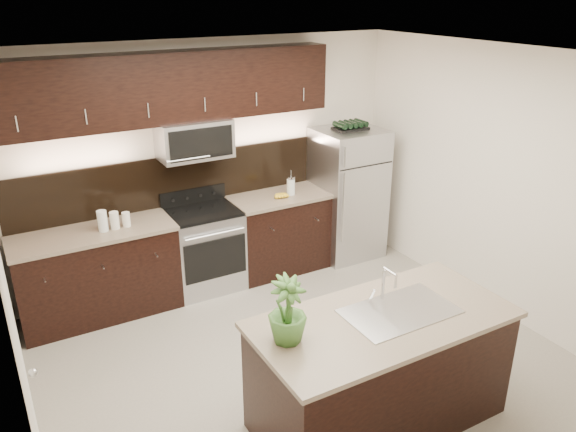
{
  "coord_description": "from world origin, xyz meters",
  "views": [
    {
      "loc": [
        -2.22,
        -3.69,
        3.19
      ],
      "look_at": [
        0.18,
        0.55,
        1.19
      ],
      "focal_mm": 35.0,
      "sensor_mm": 36.0,
      "label": 1
    }
  ],
  "objects": [
    {
      "name": "bananas",
      "position": [
        0.63,
        1.61,
        0.97
      ],
      "size": [
        0.2,
        0.16,
        0.05
      ],
      "primitive_type": "ellipsoid",
      "rotation": [
        0.0,
        0.0,
        -0.16
      ],
      "color": "gold",
      "rests_on": "counter_run"
    },
    {
      "name": "room_walls",
      "position": [
        -0.11,
        -0.04,
        1.7
      ],
      "size": [
        4.52,
        4.02,
        2.71
      ],
      "color": "silver",
      "rests_on": "ground"
    },
    {
      "name": "refrigerator",
      "position": [
        1.63,
        1.63,
        0.81
      ],
      "size": [
        0.78,
        0.7,
        1.61
      ],
      "primitive_type": "cube",
      "color": "#B2B2B7",
      "rests_on": "ground"
    },
    {
      "name": "french_press",
      "position": [
        0.83,
        1.64,
        1.05
      ],
      "size": [
        0.1,
        0.1,
        0.28
      ],
      "rotation": [
        0.0,
        0.0,
        -0.31
      ],
      "color": "silver",
      "rests_on": "counter_run"
    },
    {
      "name": "wine_rack",
      "position": [
        1.63,
        1.63,
        1.66
      ],
      "size": [
        0.4,
        0.25,
        0.1
      ],
      "color": "black",
      "rests_on": "refrigerator"
    },
    {
      "name": "sink_faucet",
      "position": [
        0.28,
        -0.96,
        0.96
      ],
      "size": [
        0.84,
        0.5,
        0.28
      ],
      "color": "silver",
      "rests_on": "island"
    },
    {
      "name": "canisters",
      "position": [
        -1.22,
        1.64,
        1.03
      ],
      "size": [
        0.32,
        0.1,
        0.21
      ],
      "rotation": [
        0.0,
        0.0,
        -0.0
      ],
      "color": "silver",
      "rests_on": "counter_run"
    },
    {
      "name": "ground",
      "position": [
        0.0,
        0.0,
        0.0
      ],
      "size": [
        4.5,
        4.5,
        0.0
      ],
      "primitive_type": "plane",
      "color": "gray",
      "rests_on": "ground"
    },
    {
      "name": "upper_fixtures",
      "position": [
        -0.43,
        1.84,
        2.14
      ],
      "size": [
        3.49,
        0.4,
        1.66
      ],
      "color": "black",
      "rests_on": "counter_run"
    },
    {
      "name": "counter_run",
      "position": [
        -0.46,
        1.69,
        0.47
      ],
      "size": [
        3.51,
        0.65,
        0.94
      ],
      "color": "black",
      "rests_on": "ground"
    },
    {
      "name": "plant",
      "position": [
        -0.63,
        -0.87,
        1.18
      ],
      "size": [
        0.32,
        0.32,
        0.48
      ],
      "primitive_type": "imported",
      "rotation": [
        0.0,
        0.0,
        0.25
      ],
      "color": "#386227",
      "rests_on": "island"
    },
    {
      "name": "island",
      "position": [
        0.13,
        -0.97,
        0.47
      ],
      "size": [
        1.96,
        0.96,
        0.94
      ],
      "color": "black",
      "rests_on": "ground"
    }
  ]
}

